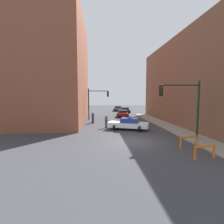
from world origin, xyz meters
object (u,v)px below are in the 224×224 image
object	(u,v)px
traffic_light_near	(186,101)
barrier_mid	(189,140)
parked_car_near	(123,113)
parked_car_mid	(125,110)
traffic_light_far	(95,99)
police_car	(129,124)
barrier_front	(205,150)
pedestrian_corner	(93,117)
parked_car_far	(118,108)
pedestrian_crossing	(106,121)

from	to	relation	value
traffic_light_near	barrier_mid	distance (m)	3.53
traffic_light_near	barrier_mid	xyz separation A→B (m)	(-0.63, -1.89, -2.91)
parked_car_near	parked_car_mid	distance (m)	7.95
traffic_light_far	parked_car_mid	distance (m)	13.53
police_car	barrier_front	bearing A→B (deg)	-141.42
police_car	parked_car_mid	world-z (taller)	police_car
pedestrian_corner	parked_car_mid	bearing A→B (deg)	85.53
pedestrian_corner	parked_car_far	bearing A→B (deg)	93.97
parked_car_far	pedestrian_corner	bearing A→B (deg)	-102.74
traffic_light_near	traffic_light_far	xyz separation A→B (m)	(-8.03, 14.57, -0.13)
parked_car_mid	traffic_light_far	bearing A→B (deg)	-121.79
police_car	traffic_light_far	bearing A→B (deg)	45.09
police_car	pedestrian_corner	bearing A→B (deg)	60.95
pedestrian_crossing	barrier_mid	xyz separation A→B (m)	(5.96, -8.71, -0.24)
parked_car_mid	barrier_front	bearing A→B (deg)	-90.52
traffic_light_far	barrier_front	bearing A→B (deg)	-69.48
parked_car_near	parked_car_far	world-z (taller)	same
parked_car_near	parked_car_mid	xyz separation A→B (m)	(1.61, 7.79, 0.00)
pedestrian_corner	barrier_mid	distance (m)	14.80
parked_car_mid	barrier_mid	world-z (taller)	parked_car_mid
barrier_front	traffic_light_far	bearing A→B (deg)	110.52
pedestrian_crossing	parked_car_mid	bearing A→B (deg)	-23.01
pedestrian_crossing	police_car	bearing A→B (deg)	-124.88
parked_car_mid	parked_car_near	bearing A→B (deg)	-102.90
parked_car_near	police_car	bearing A→B (deg)	-89.41
parked_car_far	barrier_mid	xyz separation A→B (m)	(1.72, -32.99, -0.06)
police_car	parked_car_near	world-z (taller)	police_car
traffic_light_far	pedestrian_crossing	xyz separation A→B (m)	(1.45, -7.74, -2.54)
parked_car_mid	pedestrian_crossing	world-z (taller)	pedestrian_crossing
pedestrian_crossing	barrier_mid	bearing A→B (deg)	-153.19
traffic_light_near	barrier_mid	size ratio (longest dim) A/B	3.29
parked_car_far	police_car	bearing A→B (deg)	-90.05
traffic_light_near	parked_car_far	size ratio (longest dim) A/B	1.18
traffic_light_far	pedestrian_corner	xyz separation A→B (m)	(-0.33, -3.85, -2.54)
pedestrian_crossing	parked_car_near	bearing A→B (deg)	-25.52
parked_car_near	barrier_front	bearing A→B (deg)	-79.36
police_car	parked_car_far	world-z (taller)	police_car
traffic_light_near	barrier_mid	bearing A→B (deg)	-108.31
police_car	parked_car_near	distance (m)	12.74
traffic_light_near	pedestrian_corner	bearing A→B (deg)	127.95
parked_car_mid	pedestrian_crossing	xyz separation A→B (m)	(-5.30, -19.16, 0.19)
traffic_light_near	parked_car_mid	distance (m)	26.17
parked_car_far	barrier_front	bearing A→B (deg)	-84.02
traffic_light_near	pedestrian_corner	xyz separation A→B (m)	(-8.36, 10.72, -2.67)
police_car	barrier_front	xyz separation A→B (m)	(3.10, -9.92, -0.11)
traffic_light_near	parked_car_near	xyz separation A→B (m)	(-2.90, 18.19, -2.86)
traffic_light_far	parked_car_far	bearing A→B (deg)	71.03
parked_car_mid	barrier_front	xyz separation A→B (m)	(0.36, -30.40, -0.06)
parked_car_far	pedestrian_crossing	bearing A→B (deg)	-96.21
traffic_light_far	parked_car_far	size ratio (longest dim) A/B	1.18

